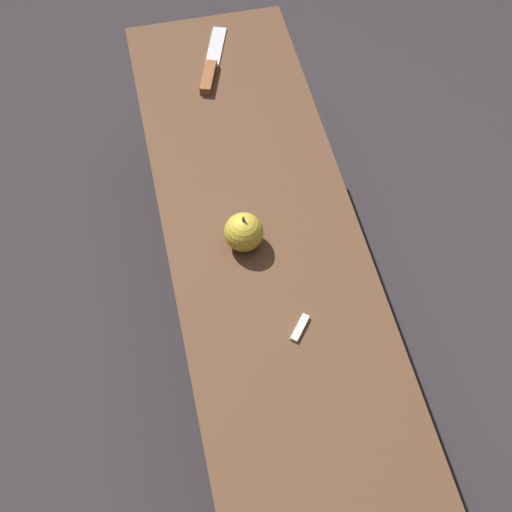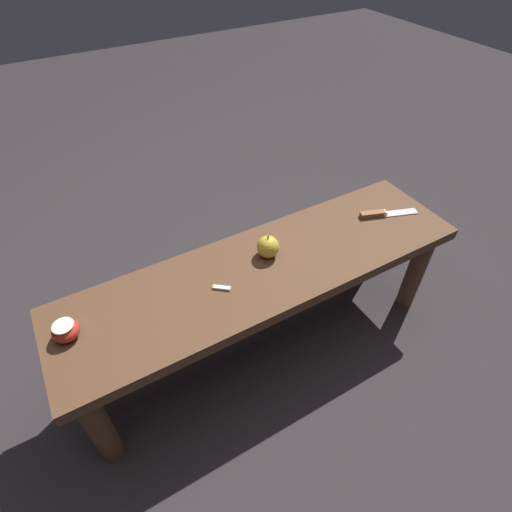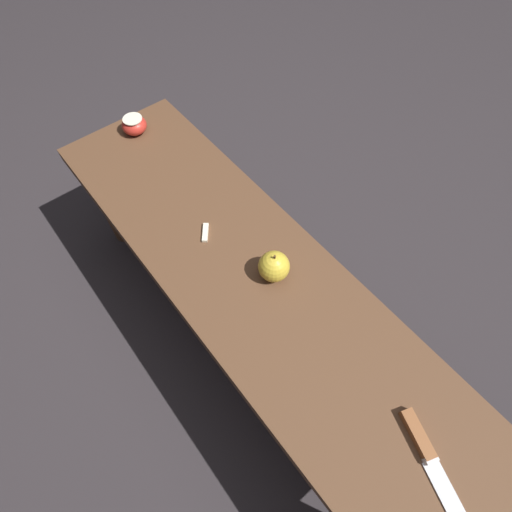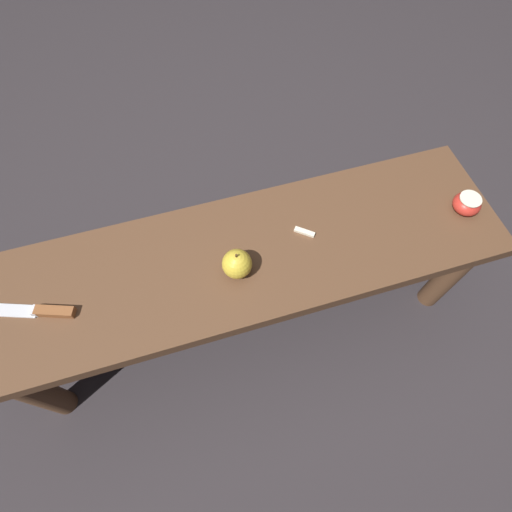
# 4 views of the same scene
# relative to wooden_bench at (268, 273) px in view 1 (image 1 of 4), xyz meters

# --- Properties ---
(ground_plane) EXTENTS (8.00, 8.00, 0.00)m
(ground_plane) POSITION_rel_wooden_bench_xyz_m (0.00, 0.00, -0.35)
(ground_plane) COLOR #2D282B
(wooden_bench) EXTENTS (1.37, 0.37, 0.42)m
(wooden_bench) POSITION_rel_wooden_bench_xyz_m (0.00, 0.00, 0.00)
(wooden_bench) COLOR brown
(wooden_bench) RESTS_ON ground_plane
(knife) EXTENTS (0.22, 0.10, 0.02)m
(knife) POSITION_rel_wooden_bench_xyz_m (-0.50, -0.02, 0.08)
(knife) COLOR silver
(knife) RESTS_ON wooden_bench
(apple_whole) EXTENTS (0.07, 0.07, 0.08)m
(apple_whole) POSITION_rel_wooden_bench_xyz_m (-0.03, -0.04, 0.11)
(apple_whole) COLOR gold
(apple_whole) RESTS_ON wooden_bench
(apple_slice_near_knife) EXTENTS (0.05, 0.04, 0.01)m
(apple_slice_near_knife) POSITION_rel_wooden_bench_xyz_m (0.17, 0.02, 0.08)
(apple_slice_near_knife) COLOR silver
(apple_slice_near_knife) RESTS_ON wooden_bench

